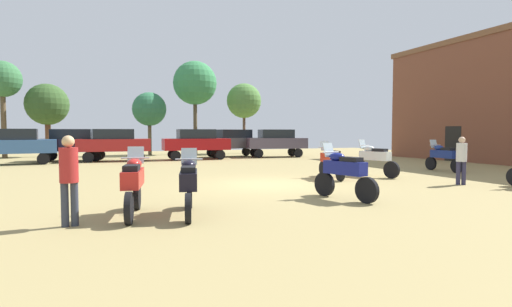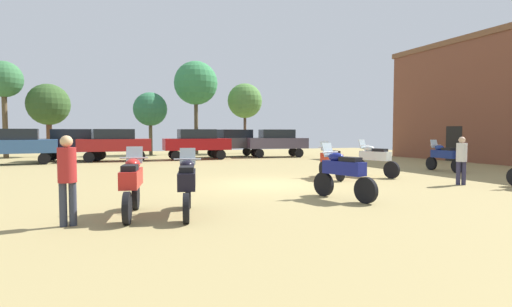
{
  "view_description": "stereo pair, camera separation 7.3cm",
  "coord_description": "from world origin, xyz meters",
  "px_view_note": "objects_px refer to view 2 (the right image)",
  "views": [
    {
      "loc": [
        -5.31,
        -12.47,
        1.83
      ],
      "look_at": [
        0.83,
        3.28,
        0.91
      ],
      "focal_mm": 27.58,
      "sensor_mm": 36.0,
      "label": 1
    },
    {
      "loc": [
        -5.24,
        -12.49,
        1.83
      ],
      "look_at": [
        0.83,
        3.28,
        0.91
      ],
      "focal_mm": 27.58,
      "sensor_mm": 36.0,
      "label": 2
    }
  ],
  "objects_px": {
    "motorcycle_3": "(343,172)",
    "car_4": "(74,142)",
    "car_3": "(197,142)",
    "motorcycle_6": "(374,159)",
    "tree_2": "(245,101)",
    "motorcycle_2": "(187,183)",
    "car_5": "(277,141)",
    "tree_5": "(4,81)",
    "person_2": "(67,173)",
    "motorcycle_7": "(132,183)",
    "motorcycle_4": "(444,156)",
    "person_1": "(461,157)",
    "car_2": "(115,142)",
    "car_6": "(234,141)",
    "motorcycle_8": "(331,160)",
    "tree_4": "(48,105)",
    "tree_3": "(196,83)",
    "car_1": "(15,144)",
    "tree_7": "(150,109)"
  },
  "relations": [
    {
      "from": "car_6",
      "to": "tree_5",
      "type": "xyz_separation_m",
      "value": [
        -15.36,
        4.35,
        4.22
      ]
    },
    {
      "from": "motorcycle_7",
      "to": "car_4",
      "type": "height_order",
      "value": "car_4"
    },
    {
      "from": "car_2",
      "to": "car_5",
      "type": "bearing_deg",
      "value": -85.3
    },
    {
      "from": "motorcycle_8",
      "to": "car_2",
      "type": "relative_size",
      "value": 0.51
    },
    {
      "from": "motorcycle_2",
      "to": "car_2",
      "type": "relative_size",
      "value": 0.49
    },
    {
      "from": "motorcycle_4",
      "to": "person_2",
      "type": "distance_m",
      "value": 16.22
    },
    {
      "from": "car_1",
      "to": "car_2",
      "type": "bearing_deg",
      "value": -88.14
    },
    {
      "from": "car_6",
      "to": "tree_7",
      "type": "relative_size",
      "value": 0.92
    },
    {
      "from": "motorcycle_3",
      "to": "car_4",
      "type": "bearing_deg",
      "value": 97.55
    },
    {
      "from": "motorcycle_2",
      "to": "tree_4",
      "type": "relative_size",
      "value": 0.4
    },
    {
      "from": "tree_3",
      "to": "tree_5",
      "type": "height_order",
      "value": "tree_3"
    },
    {
      "from": "motorcycle_2",
      "to": "car_1",
      "type": "bearing_deg",
      "value": 123.39
    },
    {
      "from": "motorcycle_7",
      "to": "person_1",
      "type": "distance_m",
      "value": 10.93
    },
    {
      "from": "motorcycle_8",
      "to": "car_6",
      "type": "bearing_deg",
      "value": 95.96
    },
    {
      "from": "car_1",
      "to": "tree_5",
      "type": "xyz_separation_m",
      "value": [
        -1.76,
        6.58,
        4.22
      ]
    },
    {
      "from": "motorcycle_3",
      "to": "car_3",
      "type": "bearing_deg",
      "value": 75.46
    },
    {
      "from": "motorcycle_6",
      "to": "motorcycle_7",
      "type": "bearing_deg",
      "value": -172.82
    },
    {
      "from": "motorcycle_7",
      "to": "tree_4",
      "type": "distance_m",
      "value": 24.32
    },
    {
      "from": "motorcycle_8",
      "to": "car_3",
      "type": "xyz_separation_m",
      "value": [
        -2.52,
        12.55,
        0.45
      ]
    },
    {
      "from": "motorcycle_7",
      "to": "tree_4",
      "type": "bearing_deg",
      "value": 110.65
    },
    {
      "from": "motorcycle_6",
      "to": "car_2",
      "type": "xyz_separation_m",
      "value": [
        -9.61,
        12.88,
        0.43
      ]
    },
    {
      "from": "car_5",
      "to": "person_2",
      "type": "bearing_deg",
      "value": 153.84
    },
    {
      "from": "car_5",
      "to": "tree_2",
      "type": "bearing_deg",
      "value": 13.45
    },
    {
      "from": "motorcycle_3",
      "to": "motorcycle_4",
      "type": "bearing_deg",
      "value": 13.65
    },
    {
      "from": "motorcycle_2",
      "to": "motorcycle_6",
      "type": "xyz_separation_m",
      "value": [
        8.55,
        4.62,
        0.03
      ]
    },
    {
      "from": "car_1",
      "to": "car_4",
      "type": "relative_size",
      "value": 0.98
    },
    {
      "from": "car_1",
      "to": "car_4",
      "type": "distance_m",
      "value": 3.5
    },
    {
      "from": "tree_7",
      "to": "car_5",
      "type": "bearing_deg",
      "value": -34.91
    },
    {
      "from": "motorcycle_4",
      "to": "tree_3",
      "type": "height_order",
      "value": "tree_3"
    },
    {
      "from": "tree_7",
      "to": "motorcycle_8",
      "type": "bearing_deg",
      "value": -75.51
    },
    {
      "from": "car_5",
      "to": "tree_7",
      "type": "bearing_deg",
      "value": 63.62
    },
    {
      "from": "motorcycle_3",
      "to": "tree_7",
      "type": "distance_m",
      "value": 23.29
    },
    {
      "from": "tree_5",
      "to": "tree_2",
      "type": "bearing_deg",
      "value": -0.63
    },
    {
      "from": "motorcycle_4",
      "to": "motorcycle_6",
      "type": "relative_size",
      "value": 1.0
    },
    {
      "from": "motorcycle_4",
      "to": "car_1",
      "type": "height_order",
      "value": "car_1"
    },
    {
      "from": "car_5",
      "to": "tree_4",
      "type": "relative_size",
      "value": 0.84
    },
    {
      "from": "motorcycle_4",
      "to": "person_1",
      "type": "distance_m",
      "value": 4.95
    },
    {
      "from": "tree_2",
      "to": "motorcycle_2",
      "type": "bearing_deg",
      "value": -112.31
    },
    {
      "from": "car_6",
      "to": "motorcycle_6",
      "type": "bearing_deg",
      "value": 176.69
    },
    {
      "from": "car_2",
      "to": "person_2",
      "type": "distance_m",
      "value": 17.76
    },
    {
      "from": "motorcycle_2",
      "to": "person_2",
      "type": "distance_m",
      "value": 2.38
    },
    {
      "from": "motorcycle_3",
      "to": "motorcycle_6",
      "type": "distance_m",
      "value": 5.95
    },
    {
      "from": "car_5",
      "to": "tree_5",
      "type": "relative_size",
      "value": 0.67
    },
    {
      "from": "motorcycle_6",
      "to": "tree_2",
      "type": "relative_size",
      "value": 0.36
    },
    {
      "from": "person_2",
      "to": "tree_4",
      "type": "xyz_separation_m",
      "value": [
        -3.15,
        24.24,
        2.78
      ]
    },
    {
      "from": "tree_5",
      "to": "car_6",
      "type": "bearing_deg",
      "value": -15.8
    },
    {
      "from": "car_6",
      "to": "tree_2",
      "type": "height_order",
      "value": "tree_2"
    },
    {
      "from": "car_5",
      "to": "car_6",
      "type": "bearing_deg",
      "value": 71.46
    },
    {
      "from": "tree_3",
      "to": "motorcycle_8",
      "type": "bearing_deg",
      "value": -86.52
    },
    {
      "from": "motorcycle_2",
      "to": "car_6",
      "type": "relative_size",
      "value": 0.48
    }
  ]
}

